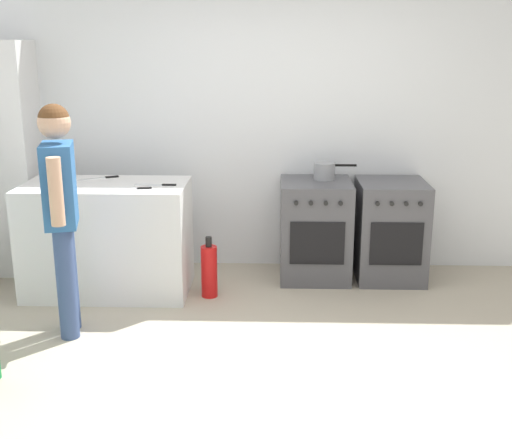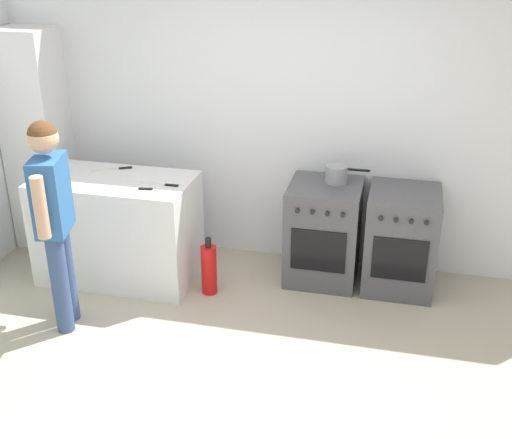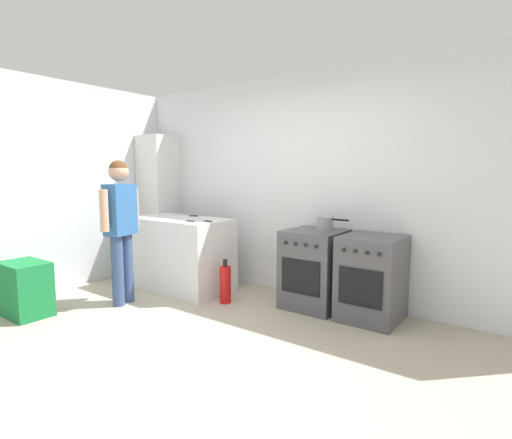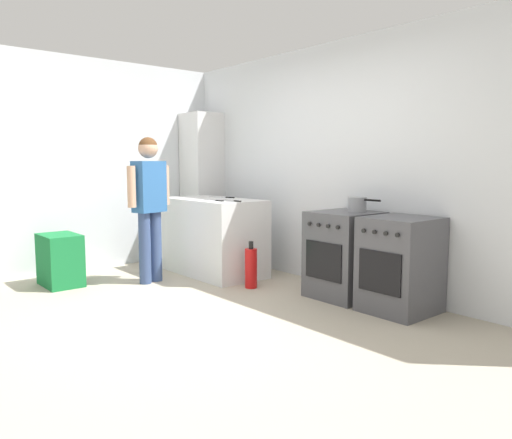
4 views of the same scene
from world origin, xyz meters
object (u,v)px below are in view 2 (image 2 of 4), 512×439
Objects in this scene: oven_right at (401,240)px; person at (53,210)px; fire_extinguisher at (209,269)px; larder_cabinet at (38,141)px; knife_bread at (113,169)px; knife_carving at (160,184)px; knife_chef at (135,189)px; oven_left at (323,232)px; pot at (337,174)px.

person reaches higher than oven_right.
fire_extinguisher is 0.25× the size of larder_cabinet.
knife_bread reaches higher than oven_right.
knife_carving reaches higher than fire_extinguisher.
larder_cabinet reaches higher than knife_carving.
larder_cabinet reaches higher than knife_bread.
knife_chef is 0.19× the size of person.
oven_right is at bearing 12.22° from knife_carving.
knife_chef is at bearing -158.95° from oven_left.
knife_bread is (-2.44, -0.18, 0.48)m from oven_right.
pot reaches higher than fire_extinguisher.
oven_left is at bearing 18.05° from knife_carving.
person reaches higher than fire_extinguisher.
pot is 1.31m from fire_extinguisher.
larder_cabinet is at bearing 159.43° from knife_carving.
person is at bearing -154.19° from oven_right.
oven_left is 2.60× the size of knife_bread.
person reaches higher than knife_chef.
knife_bread reaches higher than fire_extinguisher.
pot is at bearing 50.83° from oven_left.
oven_left is 0.53× the size of person.
knife_carving is (-1.92, -0.41, 0.48)m from oven_right.
knife_carving is 0.21m from knife_chef.
oven_right is 3.34m from larder_cabinet.
knife_chef is 0.16× the size of larder_cabinet.
knife_bread is at bearing 155.34° from knife_carving.
oven_left is 2.20m from person.
larder_cabinet is at bearing 179.78° from pot.
knife_chef is at bearing -165.11° from oven_right.
oven_left is 1.01m from fire_extinguisher.
oven_right is 2.02m from knife_carving.
person is 3.21× the size of fire_extinguisher.
person reaches higher than pot.
person is 1.36m from fire_extinguisher.
oven_left is 1.70× the size of fire_extinguisher.
knife_bread is at bearing -174.42° from oven_left.
pot is 0.72× the size of fire_extinguisher.
person is at bearing -146.67° from oven_left.
oven_left is 2.35× the size of pot.
oven_left is at bearing 33.33° from person.
oven_right is 2.57× the size of knife_carving.
larder_cabinet is at bearing 162.04° from knife_bread.
oven_left is 1.00× the size of oven_right.
knife_chef is at bearing -172.54° from fire_extinguisher.
fire_extinguisher is (0.92, -0.30, -0.69)m from knife_bread.
larder_cabinet is (-1.78, 0.58, 0.78)m from fire_extinguisher.
knife_carving is at bearing -20.57° from larder_cabinet.
pot is 2.25m from person.
knife_bread reaches higher than oven_left.
person is at bearing -119.41° from knife_chef.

